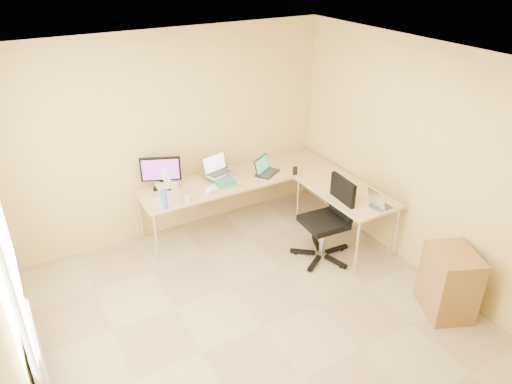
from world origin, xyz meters
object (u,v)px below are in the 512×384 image
desk_main (239,201)px  laptop_return (382,199)px  desk_return (344,216)px  keyboard (222,183)px  cabinet (449,283)px  office_chair (324,222)px  laptop_center (219,165)px  desk_fan (168,177)px  water_bottle (164,199)px  monitor (161,173)px  mug (188,199)px  laptop_black (267,166)px

desk_main → laptop_return: (1.06, -1.52, 0.47)m
desk_return → keyboard: keyboard is taller
laptop_return → cabinet: (0.00, -1.06, -0.47)m
laptop_return → office_chair: 0.73m
laptop_center → desk_fan: laptop_center is taller
water_bottle → laptop_return: size_ratio=0.79×
laptop_return → laptop_center: bearing=37.3°
keyboard → water_bottle: (-0.85, -0.24, 0.11)m
office_chair → monitor: bearing=141.8°
keyboard → cabinet: bearing=-86.4°
laptop_center → laptop_return: (1.29, -1.63, -0.07)m
mug → desk_fan: 0.51m
cabinet → monitor: bearing=150.0°
desk_return → water_bottle: bearing=161.5°
keyboard → mug: (-0.56, -0.24, 0.03)m
desk_main → desk_fan: (-0.89, 0.20, 0.50)m
water_bottle → keyboard: bearing=15.5°
laptop_center → water_bottle: laptop_center is taller
monitor → desk_fan: bearing=23.0°
desk_fan → monitor: bearing=175.1°
keyboard → desk_fan: (-0.61, 0.26, 0.13)m
laptop_center → keyboard: laptop_center is taller
monitor → cabinet: (2.04, -2.78, -0.58)m
water_bottle → laptop_return: (2.18, -1.23, -0.02)m
monitor → desk_fan: (0.09, 0.00, -0.07)m
desk_main → cabinet: 2.79m
laptop_center → water_bottle: 0.98m
desk_fan → laptop_return: size_ratio=0.89×
keyboard → office_chair: bearing=-78.4°
desk_main → office_chair: bearing=-65.9°
keyboard → cabinet: (1.34, -2.52, -0.38)m
desk_return → monitor: 2.36m
monitor → mug: size_ratio=5.46×
laptop_black → keyboard: size_ratio=0.70×
desk_return → desk_main: bearing=134.3°
desk_return → cabinet: (0.09, -1.58, -0.01)m
desk_fan → cabinet: desk_fan is taller
keyboard → water_bottle: water_bottle is taller
laptop_black → mug: laptop_black is taller
laptop_return → cabinet: 1.16m
office_chair → desk_return: bearing=23.2°
laptop_center → laptop_return: laptop_center is taller
mug → water_bottle: bearing=180.0°
laptop_black → office_chair: size_ratio=0.33×
monitor → laptop_return: 2.67m
cabinet → mug: bearing=153.6°
laptop_center → desk_fan: size_ratio=1.36×
keyboard → cabinet: keyboard is taller
laptop_black → laptop_return: (0.68, -1.43, -0.01)m
laptop_center → laptop_return: size_ratio=1.21×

